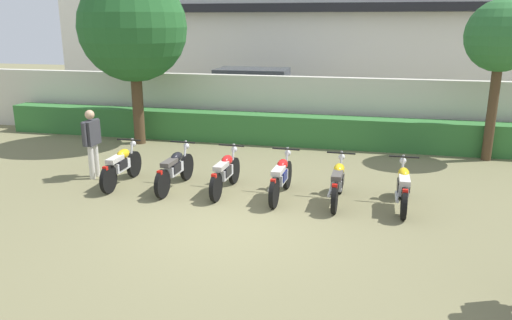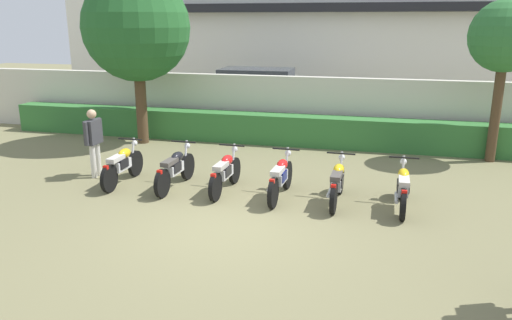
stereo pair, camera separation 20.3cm
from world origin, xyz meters
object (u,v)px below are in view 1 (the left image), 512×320
motorcycle_in_row_2 (225,172)px  motorcycle_in_row_5 (403,187)px  motorcycle_in_row_4 (338,182)px  motorcycle_in_row_3 (281,177)px  tree_far_side (501,38)px  inspector_person (92,138)px  parked_car (256,94)px  tree_near_inspector (133,28)px  motorcycle_in_row_0 (121,165)px  motorcycle_in_row_1 (175,169)px

motorcycle_in_row_2 → motorcycle_in_row_5: 3.75m
motorcycle_in_row_4 → motorcycle_in_row_3: bearing=90.1°
tree_far_side → inspector_person: tree_far_side is taller
parked_car → tree_near_inspector: size_ratio=0.90×
tree_near_inspector → inspector_person: tree_near_inspector is taller
tree_far_side → motorcycle_in_row_5: tree_far_side is taller
parked_car → motorcycle_in_row_4: 9.49m
motorcycle_in_row_0 → inspector_person: size_ratio=1.13×
motorcycle_in_row_4 → parked_car: bearing=24.8°
tree_far_side → motorcycle_in_row_1: (-7.31, -4.15, -2.77)m
tree_far_side → motorcycle_in_row_3: (-4.89, -4.20, -2.77)m
motorcycle_in_row_2 → motorcycle_in_row_3: size_ratio=0.98×
motorcycle_in_row_0 → motorcycle_in_row_1: (1.30, 0.02, 0.00)m
tree_near_inspector → motorcycle_in_row_1: size_ratio=2.58×
motorcycle_in_row_2 → parked_car: bearing=10.9°
motorcycle_in_row_2 → motorcycle_in_row_4: (2.45, -0.11, 0.00)m
parked_car → motorcycle_in_row_5: size_ratio=2.46×
motorcycle_in_row_1 → motorcycle_in_row_3: bearing=-89.2°
parked_car → tree_near_inspector: 6.01m
motorcycle_in_row_4 → inspector_person: size_ratio=1.13×
motorcycle_in_row_2 → tree_near_inspector: bearing=47.9°
motorcycle_in_row_4 → motorcycle_in_row_2: bearing=88.8°
inspector_person → tree_near_inspector: bearing=98.1°
tree_near_inspector → motorcycle_in_row_4: bearing=-31.5°
tree_near_inspector → tree_far_side: 10.01m
parked_car → inspector_person: (-2.05, -8.30, 0.03)m
motorcycle_in_row_5 → tree_far_side: bearing=-29.3°
parked_car → motorcycle_in_row_0: bearing=-98.8°
parked_car → tree_far_side: (7.46, -4.47, 2.29)m
tree_far_side → motorcycle_in_row_1: 8.85m
motorcycle_in_row_3 → tree_near_inspector: bearing=55.3°
tree_near_inspector → motorcycle_in_row_0: (1.39, -3.81, -2.99)m
motorcycle_in_row_2 → motorcycle_in_row_5: motorcycle_in_row_5 is taller
motorcycle_in_row_0 → motorcycle_in_row_1: same height
motorcycle_in_row_0 → motorcycle_in_row_5: 6.21m
inspector_person → parked_car: bearing=76.2°
motorcycle_in_row_0 → parked_car: bearing=-7.8°
motorcycle_in_row_2 → motorcycle_in_row_1: bearing=93.6°
motorcycle_in_row_0 → motorcycle_in_row_3: (3.72, -0.03, 0.00)m
parked_car → inspector_person: size_ratio=2.76×
motorcycle_in_row_2 → inspector_person: size_ratio=1.13×
motorcycle_in_row_2 → motorcycle_in_row_3: 1.26m
motorcycle_in_row_4 → motorcycle_in_row_0: bearing=90.7°
tree_far_side → motorcycle_in_row_0: tree_far_side is taller
motorcycle_in_row_1 → motorcycle_in_row_2: (1.17, 0.03, -0.01)m
motorcycle_in_row_1 → motorcycle_in_row_2: size_ratio=1.05×
motorcycle_in_row_3 → motorcycle_in_row_4: (1.20, -0.03, -0.01)m
motorcycle_in_row_1 → inspector_person: (-2.20, 0.32, 0.51)m
motorcycle_in_row_4 → motorcycle_in_row_1: bearing=90.1°
tree_far_side → motorcycle_in_row_1: tree_far_side is taller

